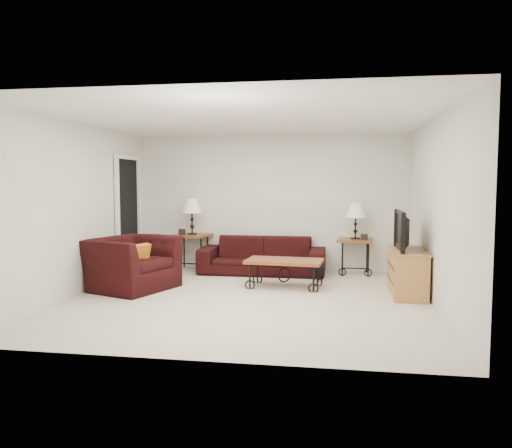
{
  "coord_description": "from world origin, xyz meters",
  "views": [
    {
      "loc": [
        1.23,
        -6.9,
        1.64
      ],
      "look_at": [
        0.0,
        0.7,
        1.0
      ],
      "focal_mm": 35.68,
      "sensor_mm": 36.0,
      "label": 1
    }
  ],
  "objects_px": {
    "lamp_right": "(356,221)",
    "tv_stand": "(407,272)",
    "armchair": "(132,263)",
    "backpack": "(319,268)",
    "sofa": "(262,255)",
    "side_table_right": "(355,257)",
    "side_table_left": "(192,252)",
    "lamp_left": "(192,216)",
    "television": "(407,230)",
    "coffee_table": "(284,273)"
  },
  "relations": [
    {
      "from": "armchair",
      "to": "television",
      "type": "bearing_deg",
      "value": -66.29
    },
    {
      "from": "side_table_right",
      "to": "backpack",
      "type": "bearing_deg",
      "value": -132.61
    },
    {
      "from": "lamp_left",
      "to": "backpack",
      "type": "relative_size",
      "value": 1.55
    },
    {
      "from": "lamp_left",
      "to": "tv_stand",
      "type": "xyz_separation_m",
      "value": [
        3.68,
        -1.57,
        -0.67
      ]
    },
    {
      "from": "armchair",
      "to": "television",
      "type": "relative_size",
      "value": 1.24
    },
    {
      "from": "television",
      "to": "coffee_table",
      "type": "bearing_deg",
      "value": -97.77
    },
    {
      "from": "armchair",
      "to": "tv_stand",
      "type": "xyz_separation_m",
      "value": [
        4.11,
        0.26,
        -0.07
      ]
    },
    {
      "from": "lamp_right",
      "to": "tv_stand",
      "type": "relative_size",
      "value": 0.58
    },
    {
      "from": "sofa",
      "to": "side_table_right",
      "type": "height_order",
      "value": "sofa"
    },
    {
      "from": "side_table_right",
      "to": "tv_stand",
      "type": "distance_m",
      "value": 1.71
    },
    {
      "from": "lamp_right",
      "to": "coffee_table",
      "type": "height_order",
      "value": "lamp_right"
    },
    {
      "from": "lamp_left",
      "to": "television",
      "type": "distance_m",
      "value": 3.98
    },
    {
      "from": "television",
      "to": "armchair",
      "type": "bearing_deg",
      "value": -86.42
    },
    {
      "from": "side_table_left",
      "to": "coffee_table",
      "type": "xyz_separation_m",
      "value": [
        1.87,
        -1.32,
        -0.11
      ]
    },
    {
      "from": "lamp_left",
      "to": "lamp_right",
      "type": "xyz_separation_m",
      "value": [
        2.98,
        0.0,
        -0.05
      ]
    },
    {
      "from": "tv_stand",
      "to": "backpack",
      "type": "distance_m",
      "value": 1.59
    },
    {
      "from": "side_table_right",
      "to": "television",
      "type": "height_order",
      "value": "television"
    },
    {
      "from": "side_table_left",
      "to": "lamp_left",
      "type": "xyz_separation_m",
      "value": [
        0.0,
        0.0,
        0.67
      ]
    },
    {
      "from": "side_table_right",
      "to": "armchair",
      "type": "height_order",
      "value": "armchair"
    },
    {
      "from": "tv_stand",
      "to": "backpack",
      "type": "xyz_separation_m",
      "value": [
        -1.31,
        0.9,
        -0.12
      ]
    },
    {
      "from": "lamp_right",
      "to": "tv_stand",
      "type": "bearing_deg",
      "value": -66.12
    },
    {
      "from": "lamp_right",
      "to": "side_table_right",
      "type": "bearing_deg",
      "value": 0.0
    },
    {
      "from": "side_table_left",
      "to": "lamp_left",
      "type": "height_order",
      "value": "lamp_left"
    },
    {
      "from": "side_table_left",
      "to": "television",
      "type": "bearing_deg",
      "value": -23.18
    },
    {
      "from": "tv_stand",
      "to": "backpack",
      "type": "height_order",
      "value": "tv_stand"
    },
    {
      "from": "sofa",
      "to": "side_table_right",
      "type": "bearing_deg",
      "value": 6.28
    },
    {
      "from": "sofa",
      "to": "backpack",
      "type": "bearing_deg",
      "value": -25.48
    },
    {
      "from": "backpack",
      "to": "armchair",
      "type": "bearing_deg",
      "value": -166.46
    },
    {
      "from": "lamp_right",
      "to": "armchair",
      "type": "height_order",
      "value": "lamp_right"
    },
    {
      "from": "sofa",
      "to": "backpack",
      "type": "relative_size",
      "value": 5.2
    },
    {
      "from": "sofa",
      "to": "coffee_table",
      "type": "distance_m",
      "value": 1.26
    },
    {
      "from": "coffee_table",
      "to": "television",
      "type": "distance_m",
      "value": 1.95
    },
    {
      "from": "side_table_left",
      "to": "armchair",
      "type": "xyz_separation_m",
      "value": [
        -0.43,
        -1.82,
        0.06
      ]
    },
    {
      "from": "sofa",
      "to": "armchair",
      "type": "bearing_deg",
      "value": -137.23
    },
    {
      "from": "side_table_left",
      "to": "side_table_right",
      "type": "relative_size",
      "value": 1.05
    },
    {
      "from": "sofa",
      "to": "tv_stand",
      "type": "distance_m",
      "value": 2.71
    },
    {
      "from": "side_table_left",
      "to": "side_table_right",
      "type": "height_order",
      "value": "side_table_left"
    },
    {
      "from": "side_table_right",
      "to": "lamp_left",
      "type": "distance_m",
      "value": 3.06
    },
    {
      "from": "coffee_table",
      "to": "backpack",
      "type": "xyz_separation_m",
      "value": [
        0.51,
        0.65,
        -0.0
      ]
    },
    {
      "from": "lamp_left",
      "to": "coffee_table",
      "type": "height_order",
      "value": "lamp_left"
    },
    {
      "from": "lamp_left",
      "to": "lamp_right",
      "type": "relative_size",
      "value": 1.05
    },
    {
      "from": "armchair",
      "to": "tv_stand",
      "type": "height_order",
      "value": "armchair"
    },
    {
      "from": "sofa",
      "to": "side_table_right",
      "type": "xyz_separation_m",
      "value": [
        1.64,
        0.18,
        -0.01
      ]
    },
    {
      "from": "lamp_left",
      "to": "television",
      "type": "bearing_deg",
      "value": -23.18
    },
    {
      "from": "sofa",
      "to": "tv_stand",
      "type": "height_order",
      "value": "tv_stand"
    },
    {
      "from": "sofa",
      "to": "side_table_left",
      "type": "relative_size",
      "value": 3.35
    },
    {
      "from": "armchair",
      "to": "lamp_right",
      "type": "bearing_deg",
      "value": -41.77
    },
    {
      "from": "armchair",
      "to": "backpack",
      "type": "height_order",
      "value": "armchair"
    },
    {
      "from": "coffee_table",
      "to": "backpack",
      "type": "distance_m",
      "value": 0.83
    },
    {
      "from": "side_table_right",
      "to": "backpack",
      "type": "distance_m",
      "value": 0.91
    }
  ]
}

